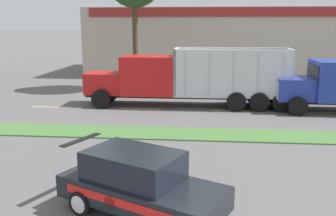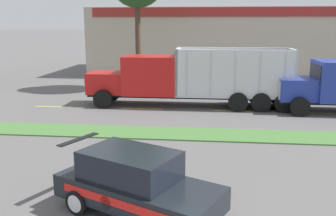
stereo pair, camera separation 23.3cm
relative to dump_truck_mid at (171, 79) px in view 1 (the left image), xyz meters
name	(u,v)px [view 1 (the left image)]	position (x,y,z in m)	size (l,w,h in m)	color
grass_verge	(213,135)	(2.40, -6.08, -1.58)	(120.00, 1.96, 0.06)	#477538
centre_line_3	(52,107)	(-7.13, -1.10, -1.60)	(2.40, 0.14, 0.01)	yellow
centre_line_4	(140,109)	(-1.73, -1.10, -1.60)	(2.40, 0.14, 0.01)	yellow
centre_line_5	(233,111)	(3.67, -1.10, -1.60)	(2.40, 0.14, 0.01)	yellow
centre_line_6	(329,113)	(9.07, -1.10, -1.60)	(2.40, 0.14, 0.01)	yellow
dump_truck_mid	(171,79)	(0.00, 0.00, 0.00)	(12.25, 2.65, 3.49)	black
rally_car	(139,183)	(0.29, -13.41, -0.74)	(4.72, 3.55, 1.72)	black
store_building_backdrop	(255,41)	(7.15, 17.12, 1.56)	(32.43, 12.10, 6.34)	#BCB29E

